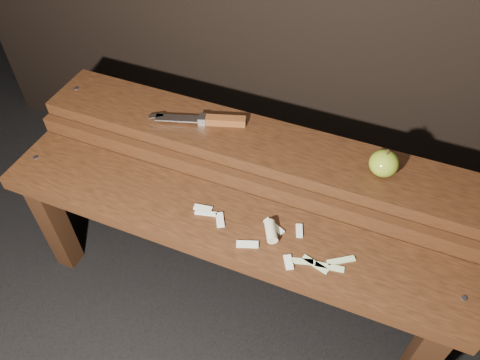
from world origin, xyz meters
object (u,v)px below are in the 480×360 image
at_px(bench_front_tier, 222,239).
at_px(apple, 384,163).
at_px(bench_rear_tier, 255,162).
at_px(knife, 213,120).

relative_size(bench_front_tier, apple, 15.98).
distance_m(bench_front_tier, bench_rear_tier, 0.23).
xyz_separation_m(bench_rear_tier, apple, (0.32, 0.00, 0.12)).
bearing_deg(apple, bench_front_tier, -144.51).
distance_m(bench_rear_tier, knife, 0.16).
xyz_separation_m(bench_rear_tier, knife, (-0.13, 0.02, 0.10)).
xyz_separation_m(bench_front_tier, apple, (0.32, 0.23, 0.18)).
relative_size(bench_front_tier, bench_rear_tier, 1.00).
distance_m(bench_front_tier, knife, 0.32).
bearing_deg(bench_rear_tier, knife, 172.72).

